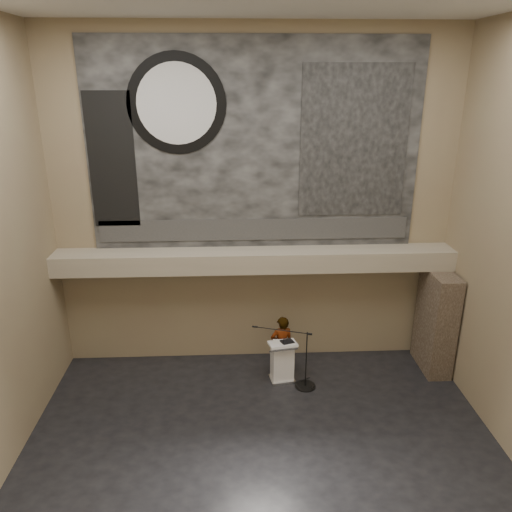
{
  "coord_description": "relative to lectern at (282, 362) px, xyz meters",
  "views": [
    {
      "loc": [
        -0.53,
        -8.13,
        7.33
      ],
      "look_at": [
        0.0,
        3.2,
        3.2
      ],
      "focal_mm": 35.0,
      "sensor_mm": 36.0,
      "label": 1
    }
  ],
  "objects": [
    {
      "name": "banner_clock_rim",
      "position": [
        -2.43,
        1.25,
        6.15
      ],
      "size": [
        2.3,
        0.02,
        2.3
      ],
      "primitive_type": "cylinder",
      "rotation": [
        1.57,
        0.0,
        0.0
      ],
      "color": "black",
      "rests_on": "banner"
    },
    {
      "name": "lectern",
      "position": [
        0.0,
        0.0,
        0.0
      ],
      "size": [
        0.75,
        0.59,
        1.13
      ],
      "rotation": [
        0.0,
        0.0,
        0.17
      ],
      "color": "silver",
      "rests_on": "floor"
    },
    {
      "name": "wall_front",
      "position": [
        -0.63,
        -6.68,
        3.7
      ],
      "size": [
        10.0,
        0.02,
        8.5
      ],
      "primitive_type": "cube",
      "color": "#826D53",
      "rests_on": "floor"
    },
    {
      "name": "banner_clock_face",
      "position": [
        -2.43,
        1.23,
        6.15
      ],
      "size": [
        1.84,
        0.02,
        1.84
      ],
      "primitive_type": "cylinder",
      "rotation": [
        1.57,
        0.0,
        0.0
      ],
      "color": "silver",
      "rests_on": "banner"
    },
    {
      "name": "wall_back",
      "position": [
        -0.63,
        1.32,
        3.7
      ],
      "size": [
        10.0,
        0.02,
        8.5
      ],
      "primitive_type": "cube",
      "color": "#826D53",
      "rests_on": "floor"
    },
    {
      "name": "sprinkler_right",
      "position": [
        1.27,
        0.87,
        2.12
      ],
      "size": [
        0.04,
        0.04,
        0.06
      ],
      "primitive_type": "cylinder",
      "color": "#B2893D",
      "rests_on": "soffit"
    },
    {
      "name": "papers",
      "position": [
        -0.13,
        0.01,
        0.55
      ],
      "size": [
        0.25,
        0.32,
        0.0
      ],
      "primitive_type": "cube",
      "rotation": [
        0.0,
        0.0,
        -0.08
      ],
      "color": "silver",
      "rests_on": "lectern"
    },
    {
      "name": "floor",
      "position": [
        -0.63,
        -2.68,
        -0.55
      ],
      "size": [
        10.0,
        10.0,
        0.0
      ],
      "primitive_type": "plane",
      "color": "black",
      "rests_on": "ground"
    },
    {
      "name": "mic_stand",
      "position": [
        0.51,
        -0.27,
        -0.31
      ],
      "size": [
        1.57,
        0.7,
        1.53
      ],
      "rotation": [
        0.0,
        0.0,
        -0.32
      ],
      "color": "black",
      "rests_on": "floor"
    },
    {
      "name": "banner_text_strip",
      "position": [
        -0.63,
        1.25,
        3.1
      ],
      "size": [
        7.76,
        0.02,
        0.55
      ],
      "primitive_type": "cube",
      "color": "#2D2D2D",
      "rests_on": "banner"
    },
    {
      "name": "banner",
      "position": [
        -0.63,
        1.29,
        5.15
      ],
      "size": [
        8.0,
        0.05,
        5.0
      ],
      "primitive_type": "cube",
      "color": "black",
      "rests_on": "wall_back"
    },
    {
      "name": "sprinkler_left",
      "position": [
        -2.23,
        0.87,
        2.12
      ],
      "size": [
        0.04,
        0.04,
        0.06
      ],
      "primitive_type": "cylinder",
      "color": "#B2893D",
      "rests_on": "soffit"
    },
    {
      "name": "banner_brick_print",
      "position": [
        -4.03,
        1.25,
        4.85
      ],
      "size": [
        1.1,
        0.02,
        3.2
      ],
      "primitive_type": "cube",
      "color": "black",
      "rests_on": "banner"
    },
    {
      "name": "binder",
      "position": [
        0.11,
        -0.01,
        0.56
      ],
      "size": [
        0.37,
        0.33,
        0.04
      ],
      "primitive_type": "cube",
      "rotation": [
        0.0,
        0.0,
        0.37
      ],
      "color": "black",
      "rests_on": "lectern"
    },
    {
      "name": "banner_building_print",
      "position": [
        1.77,
        1.25,
        5.25
      ],
      "size": [
        2.6,
        0.02,
        3.6
      ],
      "primitive_type": "cube",
      "color": "black",
      "rests_on": "banner"
    },
    {
      "name": "speaker_person",
      "position": [
        0.02,
        0.34,
        0.26
      ],
      "size": [
        0.65,
        0.48,
        1.63
      ],
      "primitive_type": "imported",
      "rotation": [
        0.0,
        0.0,
        3.3
      ],
      "color": "white",
      "rests_on": "floor"
    },
    {
      "name": "soffit",
      "position": [
        -0.63,
        0.92,
        2.4
      ],
      "size": [
        10.0,
        0.8,
        0.5
      ],
      "primitive_type": "cube",
      "color": "gray",
      "rests_on": "wall_back"
    },
    {
      "name": "stone_pier",
      "position": [
        4.02,
        0.47,
        0.8
      ],
      "size": [
        0.6,
        1.4,
        2.7
      ],
      "primitive_type": "cube",
      "color": "#3D3126",
      "rests_on": "floor"
    }
  ]
}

